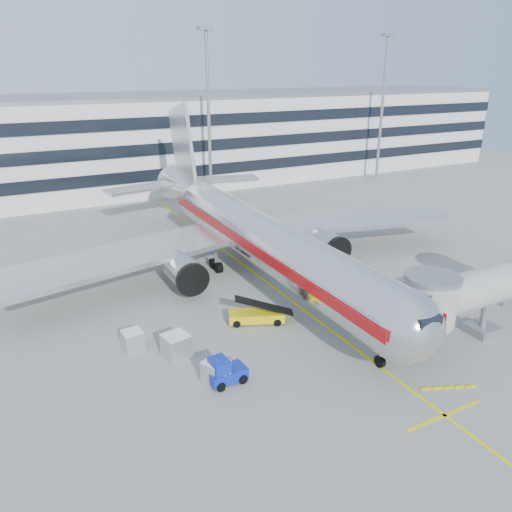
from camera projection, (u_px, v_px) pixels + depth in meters
name	position (u px, v px, depth m)	size (l,w,h in m)	color
ground	(316.00, 320.00, 42.22)	(180.00, 180.00, 0.00)	gray
lead_in_line	(261.00, 278.00, 50.51)	(0.25, 70.00, 0.01)	yellow
stop_bar	(444.00, 415.00, 30.62)	(6.00, 0.25, 0.01)	yellow
main_jet	(253.00, 234.00, 50.43)	(50.95, 48.70, 16.06)	silver
jet_bridge	(503.00, 285.00, 39.48)	(17.80, 4.50, 7.00)	silver
terminal	(133.00, 141.00, 87.46)	(150.00, 24.25, 15.60)	silver
light_mast_centre	(208.00, 103.00, 75.19)	(2.40, 1.20, 25.45)	gray
light_mast_east	(383.00, 97.00, 89.88)	(2.40, 1.20, 25.45)	gray
belt_loader	(257.00, 315.00, 41.58)	(4.89, 3.37, 2.32)	#DBBD09
baggage_tug	(225.00, 372.00, 33.51)	(2.69, 1.82, 1.95)	#0E239E
cargo_container_left	(176.00, 346.00, 36.48)	(2.01, 2.01, 1.84)	#A9ACB0
cargo_container_right	(133.00, 340.00, 37.55)	(1.56, 1.56, 1.53)	#A9ACB0
cargo_container_front	(216.00, 371.00, 33.63)	(2.00, 2.00, 1.61)	#A9ACB0
ramp_worker	(227.00, 374.00, 33.02)	(0.71, 0.47, 1.96)	#B9EB18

